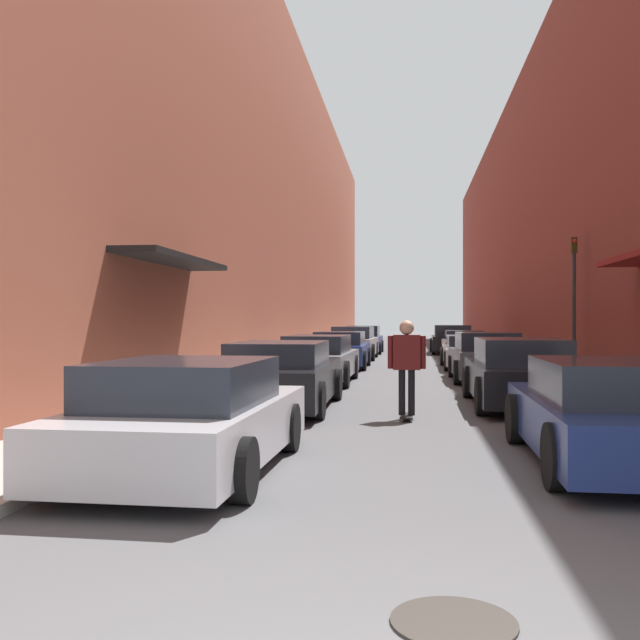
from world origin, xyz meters
name	(u,v)px	position (x,y,z in m)	size (l,w,h in m)	color
ground	(407,361)	(0.00, 26.29, 0.00)	(144.60, 144.60, 0.00)	#515154
curb_strip_left	(323,352)	(-4.22, 32.86, 0.06)	(1.80, 65.73, 0.12)	#A3A099
curb_strip_right	(495,353)	(4.22, 32.86, 0.06)	(1.80, 65.73, 0.12)	#A3A099
building_row_left	(266,205)	(-7.12, 32.86, 7.53)	(4.90, 65.73, 15.05)	brown
building_row_right	(556,220)	(7.12, 32.86, 6.49)	(4.90, 65.73, 12.99)	brown
parked_car_left_0	(189,418)	(-2.31, 4.92, 0.59)	(1.98, 4.20, 1.24)	#B7B7BC
parked_car_left_1	(281,376)	(-2.30, 10.55, 0.62)	(1.96, 4.81, 1.26)	black
parked_car_left_2	(319,360)	(-2.30, 16.03, 0.62)	(1.85, 4.72, 1.26)	gray
parked_car_left_3	(340,350)	(-2.29, 21.94, 0.62)	(1.95, 4.17, 1.26)	navy
parked_car_left_4	(354,343)	(-2.28, 27.66, 0.67)	(1.94, 4.68, 1.38)	#B7B7BC
parked_car_left_5	(364,340)	(-2.18, 32.95, 0.65)	(1.87, 4.42, 1.38)	navy
parked_car_right_0	(610,414)	(2.36, 5.83, 0.59)	(1.90, 4.38, 1.22)	navy
parked_car_right_1	(519,373)	(2.18, 11.39, 0.64)	(1.89, 4.68, 1.32)	black
parked_car_right_2	(486,358)	(2.15, 17.07, 0.64)	(1.88, 3.96, 1.34)	#515459
parked_car_right_3	(472,352)	(2.22, 22.33, 0.57)	(2.02, 4.77, 1.14)	silver
parked_car_right_4	(464,345)	(2.35, 27.61, 0.60)	(1.85, 4.05, 1.23)	silver
parked_car_right_5	(452,340)	(2.18, 33.21, 0.68)	(2.07, 4.78, 1.41)	black
skateboarder	(407,359)	(0.04, 9.37, 1.02)	(0.64, 0.78, 1.66)	black
manhole_cover	(454,622)	(0.33, 1.33, 0.01)	(0.70, 0.70, 0.02)	#332D28
traffic_light	(574,291)	(4.77, 18.50, 2.51)	(0.16, 0.22, 3.92)	#2D2D2D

